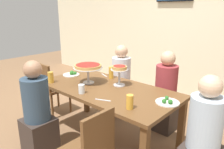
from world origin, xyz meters
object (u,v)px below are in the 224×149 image
at_px(cutlery_fork_near, 104,75).
at_px(cutlery_knife_near, 103,100).
at_px(water_glass_clear_near, 82,89).
at_px(diner_head_east, 203,143).
at_px(beer_glass_amber_spare, 130,102).
at_px(diner_far_right, 165,97).
at_px(salad_plate_near_diner, 167,102).
at_px(beer_glass_amber_short, 111,73).
at_px(chair_head_west, 50,86).
at_px(dining_table, 107,94).
at_px(diner_near_left, 38,116).
at_px(personal_pizza_stand, 119,71).
at_px(chair_near_right, 90,149).
at_px(beer_glass_amber_tall, 51,77).
at_px(salad_plate_far_diner, 72,74).
at_px(diner_far_left, 121,85).
at_px(deep_dish_pizza_stand, 88,67).

relative_size(cutlery_fork_near, cutlery_knife_near, 1.00).
bearing_deg(cutlery_fork_near, cutlery_knife_near, 155.78).
height_order(water_glass_clear_near, cutlery_fork_near, water_glass_clear_near).
relative_size(diner_head_east, beer_glass_amber_spare, 7.92).
bearing_deg(diner_far_right, beer_glass_amber_spare, 9.14).
bearing_deg(water_glass_clear_near, cutlery_fork_near, 113.38).
bearing_deg(salad_plate_near_diner, beer_glass_amber_short, 166.15).
bearing_deg(chair_head_west, beer_glass_amber_short, 21.56).
height_order(dining_table, diner_near_left, diner_near_left).
bearing_deg(cutlery_fork_near, chair_head_west, 49.75).
relative_size(dining_table, personal_pizza_stand, 6.94).
xyz_separation_m(diner_head_east, chair_near_right, (-0.71, -0.75, -0.01)).
bearing_deg(cutlery_fork_near, water_glass_clear_near, 136.23).
relative_size(dining_table, beer_glass_amber_tall, 12.31).
relative_size(diner_near_left, cutlery_fork_near, 6.39).
xyz_separation_m(diner_head_east, water_glass_clear_near, (-1.30, -0.33, 0.30)).
bearing_deg(beer_glass_amber_spare, diner_far_right, 99.14).
bearing_deg(dining_table, cutlery_fork_near, 136.99).
bearing_deg(chair_near_right, diner_head_east, -43.71).
relative_size(personal_pizza_stand, salad_plate_far_diner, 1.07).
distance_m(diner_head_east, water_glass_clear_near, 1.38).
height_order(diner_far_left, salad_plate_near_diner, diner_far_left).
xyz_separation_m(diner_head_east, chair_head_west, (-2.42, -0.06, -0.01)).
distance_m(diner_far_left, cutlery_knife_near, 1.24).
bearing_deg(beer_glass_amber_spare, personal_pizza_stand, 138.59).
distance_m(diner_far_right, deep_dish_pizza_stand, 1.16).
xyz_separation_m(salad_plate_far_diner, water_glass_clear_near, (0.66, -0.38, 0.03)).
distance_m(dining_table, diner_near_left, 0.86).
bearing_deg(water_glass_clear_near, beer_glass_amber_tall, -178.17).
relative_size(dining_table, diner_head_east, 1.56).
relative_size(personal_pizza_stand, cutlery_knife_near, 1.44).
relative_size(beer_glass_amber_spare, cutlery_knife_near, 0.81).
distance_m(beer_glass_amber_spare, cutlery_knife_near, 0.35).
bearing_deg(salad_plate_near_diner, water_glass_clear_near, -154.95).
distance_m(chair_near_right, salad_plate_near_diner, 0.92).
bearing_deg(beer_glass_amber_tall, diner_head_east, 10.44).
bearing_deg(dining_table, beer_glass_amber_short, 124.24).
relative_size(dining_table, chair_near_right, 2.07).
xyz_separation_m(diner_head_east, salad_plate_far_diner, (-1.97, 0.04, 0.27)).
bearing_deg(diner_head_east, chair_head_west, 1.33).
bearing_deg(beer_glass_amber_spare, diner_near_left, -155.78).
distance_m(dining_table, salad_plate_near_diner, 0.80).
bearing_deg(cutlery_knife_near, beer_glass_amber_tall, 160.09).
xyz_separation_m(chair_near_right, beer_glass_amber_short, (-0.73, 1.08, 0.34)).
bearing_deg(diner_near_left, dining_table, -29.47).
bearing_deg(diner_head_east, diner_far_right, -43.41).
height_order(diner_head_east, personal_pizza_stand, diner_head_east).
distance_m(diner_far_right, beer_glass_amber_short, 0.84).
xyz_separation_m(diner_far_right, personal_pizza_stand, (-0.35, -0.59, 0.45)).
bearing_deg(diner_near_left, beer_glass_amber_short, -9.96).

